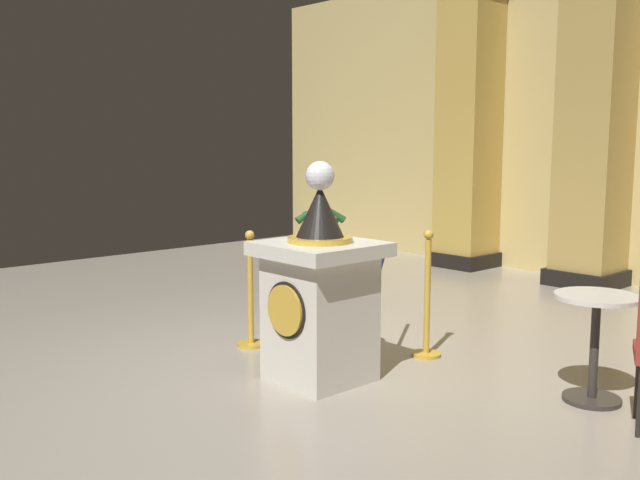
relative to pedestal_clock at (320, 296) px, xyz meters
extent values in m
plane|color=#9E9384|center=(-0.39, 0.09, -0.64)|extent=(12.14, 12.14, 0.00)
cube|color=tan|center=(-0.39, 5.25, 1.44)|extent=(12.14, 0.16, 4.16)
cube|color=silver|center=(0.00, 0.00, -0.17)|extent=(0.63, 0.63, 0.94)
cube|color=silver|center=(0.00, 0.00, 0.35)|extent=(0.79, 0.79, 0.10)
cylinder|color=gold|center=(0.00, -0.33, -0.05)|extent=(0.37, 0.03, 0.37)
cylinder|color=black|center=(0.00, -0.32, -0.05)|extent=(0.41, 0.01, 0.41)
cylinder|color=gold|center=(0.00, 0.00, 0.42)|extent=(0.48, 0.48, 0.04)
cone|color=black|center=(0.00, 0.00, 0.63)|extent=(0.35, 0.35, 0.38)
cylinder|color=gold|center=(0.00, 0.00, 0.80)|extent=(0.03, 0.03, 0.05)
sphere|color=silver|center=(0.00, 0.00, 0.88)|extent=(0.21, 0.21, 0.21)
cylinder|color=gold|center=(0.16, 1.04, -0.62)|extent=(0.24, 0.24, 0.03)
cylinder|color=gold|center=(0.16, 1.04, -0.15)|extent=(0.05, 0.05, 0.98)
sphere|color=gold|center=(0.16, 1.04, 0.38)|extent=(0.08, 0.08, 0.08)
cylinder|color=gold|center=(-1.05, 0.15, -0.62)|extent=(0.24, 0.24, 0.03)
cylinder|color=gold|center=(-1.05, 0.15, -0.17)|extent=(0.05, 0.05, 0.93)
sphere|color=gold|center=(-1.05, 0.15, 0.34)|extent=(0.08, 0.08, 0.08)
cylinder|color=#141947|center=(-0.14, 0.82, 0.15)|extent=(0.48, 0.63, 0.22)
cylinder|color=#141947|center=(-0.75, 0.37, 0.15)|extent=(0.48, 0.63, 0.22)
sphere|color=#141947|center=(-0.44, 0.59, 0.06)|extent=(0.04, 0.04, 0.04)
cube|color=black|center=(-2.24, 4.82, -0.54)|extent=(0.78, 0.78, 0.20)
cube|color=gold|center=(-2.24, 4.82, 1.36)|extent=(0.68, 0.68, 3.99)
cube|color=black|center=(-0.39, 4.82, -0.54)|extent=(0.81, 0.81, 0.20)
cube|color=tan|center=(-0.39, 4.82, 1.36)|extent=(0.70, 0.70, 3.99)
cylinder|color=#4C3828|center=(-2.72, 2.48, -0.43)|extent=(0.53, 0.53, 0.42)
cylinder|color=brown|center=(-2.72, 2.48, -0.05)|extent=(0.08, 0.08, 0.34)
cone|color=#265928|center=(-2.56, 2.46, 0.25)|extent=(0.35, 0.14, 0.26)
cone|color=#265928|center=(-2.64, 2.63, 0.25)|extent=(0.22, 0.31, 0.32)
cone|color=#265928|center=(-2.82, 2.61, 0.25)|extent=(0.26, 0.32, 0.29)
cone|color=#265928|center=(-2.89, 2.49, 0.25)|extent=(0.36, 0.13, 0.22)
cone|color=#265928|center=(-2.79, 2.33, 0.25)|extent=(0.20, 0.33, 0.30)
cone|color=#265928|center=(-2.65, 2.33, 0.25)|extent=(0.20, 0.35, 0.25)
cylinder|color=#332D28|center=(1.58, 1.08, -0.62)|extent=(0.39, 0.39, 0.03)
cylinder|color=#332D28|center=(1.58, 1.08, -0.27)|extent=(0.06, 0.06, 0.73)
cylinder|color=silver|center=(1.58, 1.08, 0.09)|extent=(0.56, 0.56, 0.03)
cylinder|color=black|center=(1.92, 1.00, -0.41)|extent=(0.03, 0.03, 0.45)
cylinder|color=black|center=(2.06, 0.72, -0.41)|extent=(0.03, 0.03, 0.45)
camera|label=1|loc=(3.80, -3.44, 1.13)|focal=39.95mm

